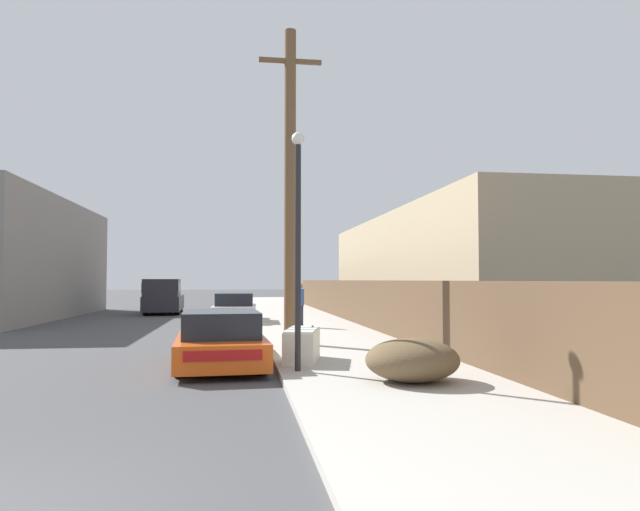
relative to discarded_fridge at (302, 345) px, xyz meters
The scene contains 11 objects.
sidewalk_curb 15.31m from the discarded_fridge, 84.40° to the left, with size 4.20×63.00×0.12m, color #ADA89E.
discarded_fridge is the anchor object (origin of this frame).
parked_sports_car_red 1.81m from the discarded_fridge, behind, with size 2.09×4.58×1.23m.
car_parked_mid 12.71m from the discarded_fridge, 96.89° to the left, with size 1.96×4.72×1.34m.
pickup_truck 21.03m from the discarded_fridge, 105.25° to the left, with size 2.17×5.37×1.95m.
utility_pole 5.49m from the discarded_fridge, 89.29° to the left, with size 1.80×0.33×8.96m.
street_lamp 2.75m from the discarded_fridge, 100.07° to the right, with size 0.26×0.26×4.73m.
brush_pile 3.24m from the discarded_fridge, 59.79° to the right, with size 1.66×1.56×0.76m.
wooden_fence 11.15m from the discarded_fridge, 72.00° to the left, with size 0.08×38.42×1.77m, color brown.
building_right_house 15.66m from the discarded_fridge, 58.41° to the left, with size 6.00×21.85×4.89m, color tan.
pedestrian 9.14m from the discarded_fridge, 84.17° to the left, with size 0.34×0.34×1.67m.
Camera 1 is at (2.39, -4.26, 1.90)m, focal length 32.00 mm.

